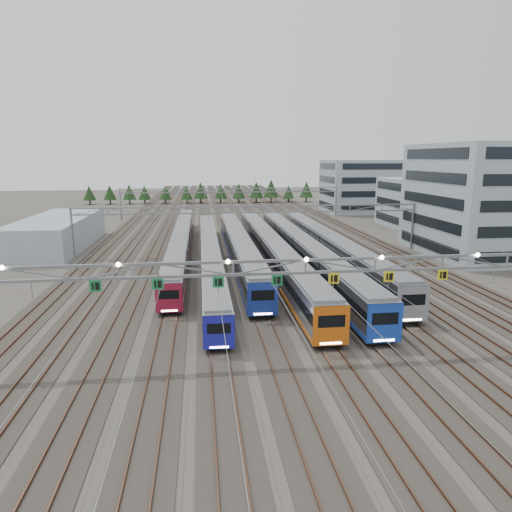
{
  "coord_description": "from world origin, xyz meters",
  "views": [
    {
      "loc": [
        -7.94,
        -33.5,
        15.49
      ],
      "look_at": [
        -1.21,
        21.71,
        3.5
      ],
      "focal_mm": 32.0,
      "sensor_mm": 36.0,
      "label": 1
    }
  ],
  "objects": [
    {
      "name": "train_c",
      "position": [
        -2.25,
        34.74,
        2.23
      ],
      "size": [
        3.03,
        54.12,
        3.95
      ],
      "color": "black",
      "rests_on": "ground"
    },
    {
      "name": "train_f",
      "position": [
        11.25,
        32.27,
        2.28
      ],
      "size": [
        3.12,
        55.79,
        4.06
      ],
      "color": "black",
      "rests_on": "ground"
    },
    {
      "name": "track_bed",
      "position": [
        0.0,
        100.0,
        1.49
      ],
      "size": [
        54.0,
        260.0,
        5.42
      ],
      "color": "#2D2823",
      "rests_on": "ground"
    },
    {
      "name": "train_b",
      "position": [
        -6.75,
        32.08,
        1.92
      ],
      "size": [
        2.57,
        63.17,
        3.34
      ],
      "color": "black",
      "rests_on": "ground"
    },
    {
      "name": "depot_bldg_south",
      "position": [
        37.26,
        34.94,
        8.86
      ],
      "size": [
        18.0,
        22.0,
        17.72
      ],
      "primitive_type": "cube",
      "color": "#91A5AD",
      "rests_on": "ground"
    },
    {
      "name": "depot_bldg_mid",
      "position": [
        41.6,
        66.03,
        5.46
      ],
      "size": [
        14.0,
        16.0,
        10.92
      ],
      "primitive_type": "cube",
      "color": "#91A5AD",
      "rests_on": "ground"
    },
    {
      "name": "gantry_near",
      "position": [
        -0.05,
        -0.12,
        7.09
      ],
      "size": [
        56.36,
        0.61,
        8.08
      ],
      "color": "gray",
      "rests_on": "ground"
    },
    {
      "name": "train_a",
      "position": [
        -11.25,
        41.85,
        2.01
      ],
      "size": [
        2.7,
        63.94,
        3.51
      ],
      "color": "black",
      "rests_on": "ground"
    },
    {
      "name": "gantry_far",
      "position": [
        0.0,
        85.0,
        6.39
      ],
      "size": [
        56.36,
        0.36,
        8.0
      ],
      "color": "gray",
      "rests_on": "ground"
    },
    {
      "name": "depot_bldg_north",
      "position": [
        39.53,
        96.24,
        7.44
      ],
      "size": [
        22.0,
        18.0,
        14.89
      ],
      "primitive_type": "cube",
      "color": "#91A5AD",
      "rests_on": "ground"
    },
    {
      "name": "ground",
      "position": [
        0.0,
        0.0,
        0.0
      ],
      "size": [
        400.0,
        400.0,
        0.0
      ],
      "primitive_type": "plane",
      "color": "#47423A",
      "rests_on": "ground"
    },
    {
      "name": "gantry_mid",
      "position": [
        0.0,
        40.0,
        6.39
      ],
      "size": [
        56.36,
        0.36,
        8.0
      ],
      "color": "gray",
      "rests_on": "ground"
    },
    {
      "name": "treeline",
      "position": [
        -7.2,
        127.15,
        4.23
      ],
      "size": [
        81.2,
        5.6,
        7.02
      ],
      "color": "#332114",
      "rests_on": "ground"
    },
    {
      "name": "train_e",
      "position": [
        6.75,
        30.71,
        2.24
      ],
      "size": [
        3.05,
        61.35,
        3.97
      ],
      "color": "black",
      "rests_on": "ground"
    },
    {
      "name": "train_d",
      "position": [
        2.25,
        31.43,
        2.24
      ],
      "size": [
        3.05,
        62.91,
        3.97
      ],
      "color": "black",
      "rests_on": "ground"
    },
    {
      "name": "west_shed",
      "position": [
        -33.0,
        49.46,
        2.64
      ],
      "size": [
        10.0,
        30.0,
        5.29
      ],
      "primitive_type": "cube",
      "color": "#91A5AD",
      "rests_on": "ground"
    }
  ]
}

